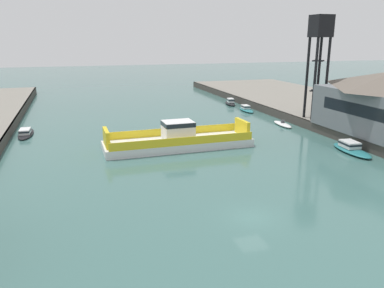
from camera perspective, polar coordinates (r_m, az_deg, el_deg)
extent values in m
plane|color=#3D6660|center=(33.64, 8.99, -10.76)|extent=(400.00, 400.00, 0.00)
cube|color=#423D38|center=(61.61, 20.57, 1.31)|extent=(0.30, 140.00, 1.53)
cube|color=silver|center=(53.52, -2.08, 0.04)|extent=(20.68, 6.25, 1.10)
cube|color=yellow|center=(55.97, -2.93, 1.88)|extent=(19.78, 0.40, 1.10)
cube|color=yellow|center=(50.53, -1.16, 0.41)|extent=(19.78, 0.40, 1.10)
cube|color=silver|center=(53.05, -2.10, 2.01)|extent=(4.17, 3.33, 2.68)
cube|color=black|center=(52.83, -2.11, 3.05)|extent=(4.21, 3.37, 0.60)
cube|color=yellow|center=(56.55, 7.49, 2.48)|extent=(0.56, 4.18, 2.20)
cube|color=yellow|center=(51.33, -12.65, 0.90)|extent=(0.56, 4.18, 2.20)
ellipsoid|color=black|center=(66.10, -23.53, 1.39)|extent=(2.46, 7.77, 0.36)
cube|color=silver|center=(65.42, -23.65, 1.75)|extent=(1.62, 2.75, 0.77)
cube|color=black|center=(65.40, -23.66, 1.83)|extent=(1.66, 2.83, 0.23)
ellipsoid|color=#237075|center=(81.68, 8.11, 5.05)|extent=(2.31, 6.31, 0.50)
cube|color=silver|center=(82.00, 8.01, 5.52)|extent=(1.48, 2.25, 0.70)
cube|color=black|center=(81.98, 8.01, 5.58)|extent=(1.52, 2.32, 0.21)
ellipsoid|color=white|center=(69.08, 13.36, 2.89)|extent=(1.94, 5.82, 0.50)
cube|color=#4C4C51|center=(68.98, 13.38, 3.30)|extent=(0.59, 0.43, 0.50)
ellipsoid|color=black|center=(89.33, 5.69, 6.04)|extent=(2.60, 5.88, 0.58)
cube|color=silver|center=(88.80, 5.77, 6.48)|extent=(1.53, 2.15, 0.97)
cube|color=black|center=(88.78, 5.77, 6.56)|extent=(1.57, 2.21, 0.29)
ellipsoid|color=#237075|center=(55.57, 22.72, -0.89)|extent=(3.29, 7.71, 0.56)
cube|color=silver|center=(55.83, 22.48, -0.03)|extent=(2.06, 2.78, 0.86)
cube|color=black|center=(55.80, 22.49, 0.08)|extent=(2.12, 2.86, 0.26)
cube|color=black|center=(57.28, 23.33, 4.72)|extent=(0.08, 14.21, 1.72)
cylinder|color=black|center=(68.74, 16.75, 9.37)|extent=(0.44, 0.44, 13.45)
cylinder|color=black|center=(70.05, 18.33, 9.34)|extent=(0.44, 0.44, 13.45)
cylinder|color=black|center=(66.87, 17.85, 9.13)|extent=(0.44, 0.44, 13.45)
cylinder|color=black|center=(68.21, 19.45, 9.10)|extent=(0.44, 0.44, 13.45)
cube|color=black|center=(68.68, 17.96, 7.57)|extent=(2.29, 0.20, 0.20)
cube|color=black|center=(68.68, 17.96, 7.57)|extent=(0.20, 2.29, 0.20)
cube|color=black|center=(68.24, 18.31, 11.71)|extent=(2.29, 0.20, 0.20)
cube|color=black|center=(68.24, 18.31, 11.71)|extent=(0.20, 2.29, 0.20)
cube|color=black|center=(68.18, 18.71, 16.33)|extent=(2.98, 2.98, 3.53)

